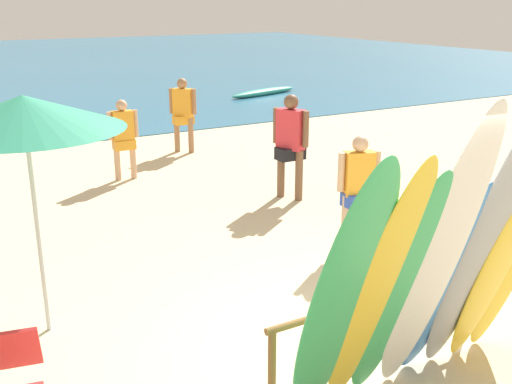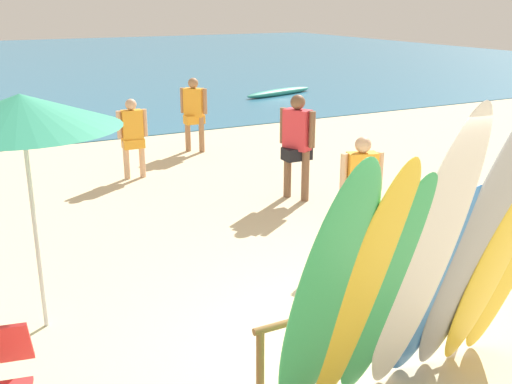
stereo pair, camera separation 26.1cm
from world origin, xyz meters
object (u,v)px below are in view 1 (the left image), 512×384
object	(u,v)px
surfboard_yellow_6	(495,269)
surfboard_rack	(380,310)
surfboard_grey_5	(486,240)
beach_umbrella	(24,113)
surfboard_yellow_1	(377,293)
beachgoer_midbeach	(183,110)
beachgoer_near_rack	(358,184)
surfboard_blue_4	(444,284)
surfboard_green_0	(341,301)
beachgoer_strolling	(290,140)
surfboard_green_2	(397,293)
distant_boat	(264,92)
beach_chair_red	(8,377)
beachgoer_by_water	(123,134)
surfboard_white_3	(435,262)

from	to	relation	value
surfboard_yellow_6	surfboard_rack	bearing A→B (deg)	134.24
surfboard_grey_5	beach_umbrella	world-z (taller)	surfboard_grey_5
surfboard_yellow_1	beachgoer_midbeach	xyz separation A→B (m)	(2.28, 8.94, -0.22)
beachgoer_near_rack	beach_umbrella	size ratio (longest dim) A/B	0.64
surfboard_rack	surfboard_blue_4	xyz separation A→B (m)	(0.16, -0.55, 0.46)
surfboard_blue_4	surfboard_green_0	bearing A→B (deg)	-177.80
surfboard_green_0	surfboard_grey_5	bearing A→B (deg)	-2.74
surfboard_yellow_6	beachgoer_strolling	xyz separation A→B (m)	(1.16, 5.03, 0.01)
surfboard_green_2	surfboard_yellow_6	bearing A→B (deg)	1.92
surfboard_blue_4	beachgoer_midbeach	xyz separation A→B (m)	(1.45, 8.83, -0.04)
surfboard_blue_4	beachgoer_near_rack	bearing A→B (deg)	60.66
beachgoer_strolling	distant_boat	xyz separation A→B (m)	(5.42, 10.08, -0.90)
beachgoer_strolling	beach_umbrella	bearing A→B (deg)	91.86
surfboard_green_2	beach_chair_red	xyz separation A→B (m)	(-2.66, 1.37, -0.65)
distant_boat	surfboard_blue_4	bearing A→B (deg)	-115.34
surfboard_grey_5	surfboard_green_2	bearing A→B (deg)	174.59
surfboard_rack	beachgoer_near_rack	bearing A→B (deg)	55.75
surfboard_rack	beachgoer_by_water	bearing A→B (deg)	91.30
beachgoer_midbeach	beach_chair_red	bearing A→B (deg)	101.39
surfboard_yellow_1	surfboard_grey_5	bearing A→B (deg)	-5.48
surfboard_green_2	beachgoer_by_water	distance (m)	7.52
surfboard_yellow_1	beachgoer_by_water	bearing A→B (deg)	82.62
beachgoer_by_water	distant_boat	distance (m)	10.69
beach_chair_red	beach_umbrella	world-z (taller)	beach_umbrella
surfboard_grey_5	surfboard_yellow_6	distance (m)	0.46
beachgoer_by_water	beachgoer_strolling	world-z (taller)	beachgoer_strolling
surfboard_rack	surfboard_green_2	size ratio (longest dim) A/B	1.07
surfboard_green_2	surfboard_green_0	bearing A→B (deg)	-176.53
surfboard_blue_4	distant_boat	bearing A→B (deg)	61.25
surfboard_green_2	surfboard_white_3	distance (m)	0.37
surfboard_blue_4	beachgoer_by_water	world-z (taller)	surfboard_blue_4
surfboard_blue_4	beachgoer_by_water	size ratio (longest dim) A/B	1.36
surfboard_yellow_1	surfboard_green_2	world-z (taller)	surfboard_yellow_1
surfboard_yellow_6	beachgoer_by_water	world-z (taller)	surfboard_yellow_6
surfboard_blue_4	beachgoer_by_water	bearing A→B (deg)	89.07
surfboard_yellow_6	distant_boat	xyz separation A→B (m)	(6.58, 15.11, -0.89)
surfboard_yellow_6	beachgoer_by_water	size ratio (longest dim) A/B	1.39
surfboard_green_2	distant_boat	size ratio (longest dim) A/B	0.74
surfboard_blue_4	distant_boat	distance (m)	16.69
surfboard_grey_5	beachgoer_near_rack	size ratio (longest dim) A/B	1.84
surfboard_green_0	surfboard_grey_5	xyz separation A→B (m)	(1.42, -0.03, 0.19)
surfboard_white_3	surfboard_blue_4	size ratio (longest dim) A/B	1.36
surfboard_rack	surfboard_blue_4	distance (m)	0.73
beachgoer_midbeach	beach_umbrella	size ratio (longest dim) A/B	0.68
surfboard_blue_4	distant_boat	xyz separation A→B (m)	(7.13, 15.06, -0.86)
beach_umbrella	surfboard_yellow_1	bearing A→B (deg)	-55.18
surfboard_grey_5	beachgoer_by_water	distance (m)	7.61
surfboard_yellow_6	beach_umbrella	size ratio (longest dim) A/B	0.87
beachgoer_near_rack	beach_umbrella	xyz separation A→B (m)	(-4.06, -0.17, 1.33)
surfboard_green_0	beachgoer_midbeach	distance (m)	9.32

